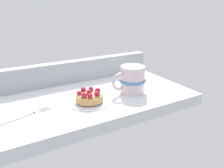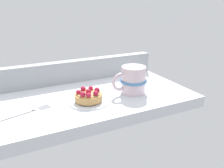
% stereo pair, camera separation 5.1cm
% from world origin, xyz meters
% --- Properties ---
extents(ground_plane, '(0.73, 0.39, 0.04)m').
position_xyz_m(ground_plane, '(0.00, 0.00, -0.02)').
color(ground_plane, silver).
extents(window_rail_back, '(0.71, 0.04, 0.09)m').
position_xyz_m(window_rail_back, '(0.00, 0.18, 0.05)').
color(window_rail_back, '#9EA3A8').
rests_on(window_rail_back, ground_plane).
extents(dessert_plate, '(0.14, 0.14, 0.01)m').
position_xyz_m(dessert_plate, '(-0.03, -0.06, 0.00)').
color(dessert_plate, silver).
rests_on(dessert_plate, ground_plane).
extents(raspberry_tart, '(0.09, 0.09, 0.04)m').
position_xyz_m(raspberry_tart, '(-0.03, -0.06, 0.02)').
color(raspberry_tart, tan).
rests_on(raspberry_tart, dessert_plate).
extents(coffee_mug, '(0.14, 0.10, 0.10)m').
position_xyz_m(coffee_mug, '(0.15, -0.05, 0.05)').
color(coffee_mug, silver).
rests_on(coffee_mug, ground_plane).
extents(dessert_fork, '(0.17, 0.06, 0.01)m').
position_xyz_m(dessert_fork, '(-0.24, -0.05, 0.00)').
color(dessert_fork, '#B7B7BC').
rests_on(dessert_fork, ground_plane).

